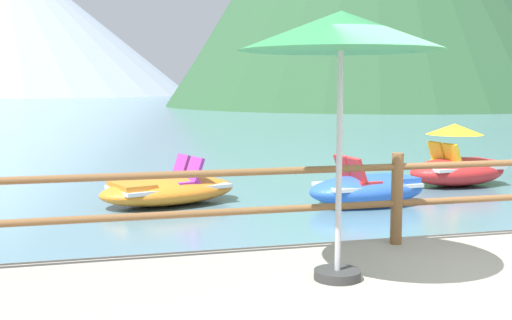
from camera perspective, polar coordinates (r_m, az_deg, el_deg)
The scene contains 7 objects.
ground_plane at distance 44.46m, azimuth -10.75°, elevation 4.01°, with size 200.00×200.00×0.00m, color slate.
dock_railing at distance 6.68m, azimuth 12.58°, elevation -2.49°, with size 23.92×0.12×0.95m.
beach_umbrella at distance 5.29m, azimuth 7.67°, elevation 11.10°, with size 1.70×1.70×2.24m.
pedal_boat_0 at distance 11.03m, azimuth -7.93°, elevation -2.67°, with size 2.75×2.02×0.81m.
pedal_boat_1 at distance 11.01m, azimuth 10.02°, elevation -2.55°, with size 2.27×1.35×0.86m.
pedal_boat_4 at distance 13.54m, azimuth 17.66°, elevation -0.40°, with size 2.31×1.48×1.27m.
distant_peak at distance 140.47m, azimuth -21.87°, elevation 11.66°, with size 75.14×75.14×30.40m, color #9EADBC.
Camera 1 is at (-3.03, -4.31, 2.04)m, focal length 44.45 mm.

